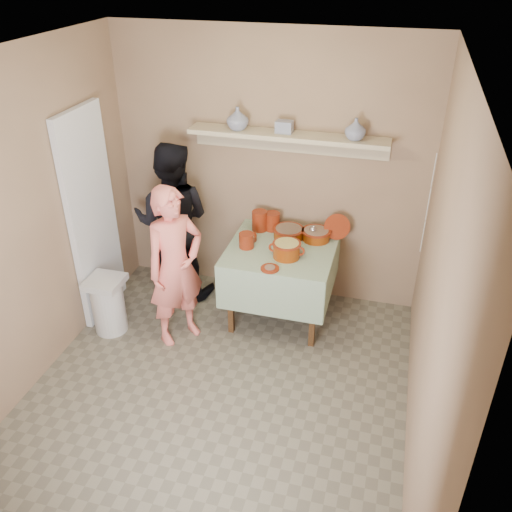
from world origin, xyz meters
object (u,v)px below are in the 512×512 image
(cazuela_rice, at_px, (287,249))
(trash_bin, at_px, (108,304))
(person_cook, at_px, (176,267))
(serving_table, at_px, (281,258))
(person_helper, at_px, (173,222))

(cazuela_rice, xyz_separation_m, trash_bin, (-1.56, -0.49, -0.56))
(person_cook, relative_size, trash_bin, 2.66)
(serving_table, xyz_separation_m, cazuela_rice, (0.08, -0.16, 0.20))
(person_helper, bearing_deg, cazuela_rice, 159.36)
(serving_table, xyz_separation_m, trash_bin, (-1.48, -0.65, -0.36))
(person_cook, relative_size, serving_table, 1.53)
(person_cook, relative_size, person_helper, 0.93)
(person_helper, distance_m, trash_bin, 1.00)
(serving_table, bearing_deg, cazuela_rice, -63.95)
(serving_table, distance_m, trash_bin, 1.66)
(person_cook, bearing_deg, cazuela_rice, -29.28)
(person_helper, xyz_separation_m, trash_bin, (-0.35, -0.78, -0.52))
(cazuela_rice, bearing_deg, trash_bin, -162.72)
(person_cook, height_order, person_helper, person_helper)
(cazuela_rice, distance_m, trash_bin, 1.73)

